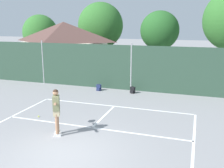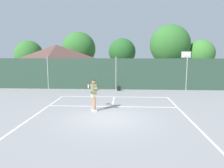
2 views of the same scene
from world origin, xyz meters
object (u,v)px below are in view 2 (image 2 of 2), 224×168
(basketball_hoop, at_px, (186,64))
(backpack_black, at_px, (119,89))
(tennis_ball, at_px, (69,104))
(backpack_navy, at_px, (94,88))
(tennis_player, at_px, (94,92))

(basketball_hoop, distance_m, backpack_black, 7.24)
(tennis_ball, xyz_separation_m, backpack_navy, (0.91, 5.40, 0.16))
(tennis_player, distance_m, tennis_ball, 2.58)
(basketball_hoop, bearing_deg, backpack_black, -160.89)
(tennis_player, bearing_deg, basketball_hoop, 49.55)
(tennis_ball, bearing_deg, basketball_hoop, 38.64)
(backpack_black, bearing_deg, tennis_player, -100.62)
(tennis_player, relative_size, tennis_ball, 28.10)
(tennis_ball, distance_m, backpack_navy, 5.48)
(backpack_navy, bearing_deg, tennis_player, -82.24)
(basketball_hoop, distance_m, backpack_navy, 9.32)
(tennis_player, bearing_deg, backpack_black, 79.38)
(backpack_navy, xyz_separation_m, backpack_black, (2.23, 0.07, 0.00))
(tennis_player, bearing_deg, backpack_navy, 97.76)
(basketball_hoop, bearing_deg, tennis_player, -130.45)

